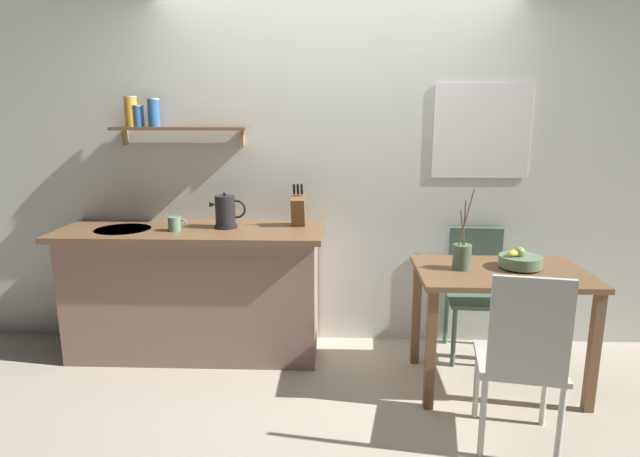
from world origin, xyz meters
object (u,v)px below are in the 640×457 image
Objects in this scene: dining_chair_near at (523,355)px; twig_vase at (462,256)px; dining_chair_far at (477,286)px; coffee_mug_by_sink at (175,224)px; electric_kettle at (226,212)px; fruit_bowl at (520,260)px; dining_table at (500,290)px; knife_block at (298,209)px.

dining_chair_near is 0.78m from twig_vase.
coffee_mug_by_sink is at bearing -174.97° from dining_chair_far.
electric_kettle reaches higher than coffee_mug_by_sink.
dining_chair_far is at bearing 106.27° from fruit_bowl.
dining_chair_far is at bearing 91.08° from dining_table.
coffee_mug_by_sink is at bearing -160.65° from electric_kettle.
knife_block is at bearing 162.02° from fruit_bowl.
knife_block is at bearing 155.03° from twig_vase.
dining_chair_near reaches higher than fruit_bowl.
fruit_bowl is 0.86× the size of knife_block.
coffee_mug_by_sink is at bearing 171.61° from dining_table.
coffee_mug_by_sink is at bearing -166.80° from knife_block.
dining_table is 1.44m from knife_block.
dining_chair_near is at bearing -105.55° from fruit_bowl.
knife_block is 0.85m from coffee_mug_by_sink.
coffee_mug_by_sink is (-2.11, -0.19, 0.48)m from dining_chair_far.
fruit_bowl is at bearing -73.73° from dining_chair_far.
dining_table is 1.06× the size of dining_chair_near.
knife_block is (-1.29, 0.51, 0.41)m from dining_table.
dining_chair_near is 3.73× the size of fruit_bowl.
twig_vase is at bearing -14.79° from electric_kettle.
twig_vase is 1.63× the size of knife_block.
dining_table is 0.52m from dining_chair_far.
coffee_mug_by_sink reaches higher than dining_chair_near.
electric_kettle is at bearing -170.98° from knife_block.
knife_block is at bearing 135.75° from dining_chair_near.
twig_vase is 3.84× the size of coffee_mug_by_sink.
coffee_mug_by_sink is (-0.32, -0.11, -0.06)m from electric_kettle.
twig_vase reaches higher than fruit_bowl.
dining_table is 7.97× the size of coffee_mug_by_sink.
dining_chair_near is (-0.08, -0.68, -0.11)m from dining_table.
knife_block is at bearing 9.02° from electric_kettle.
fruit_bowl is 2.26m from coffee_mug_by_sink.
electric_kettle reaches higher than fruit_bowl.
dining_chair_far reaches higher than dining_table.
electric_kettle is at bearing 166.62° from dining_table.
dining_chair_near is 1.17m from dining_chair_far.
dining_table is 2.07× the size of twig_vase.
electric_kettle is 0.83× the size of knife_block.
knife_block is at bearing 13.20° from coffee_mug_by_sink.
dining_table is at bearing -8.39° from coffee_mug_by_sink.
fruit_bowl is 0.37m from twig_vase.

